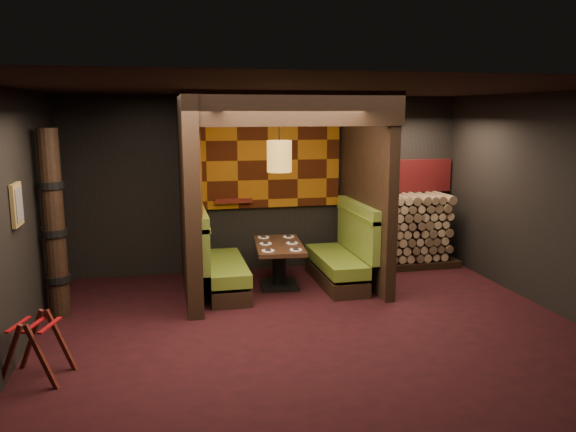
{
  "coord_description": "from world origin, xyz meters",
  "views": [
    {
      "loc": [
        -1.68,
        -6.26,
        2.59
      ],
      "look_at": [
        0.0,
        1.3,
        1.15
      ],
      "focal_mm": 35.0,
      "sensor_mm": 36.0,
      "label": 1
    }
  ],
  "objects_px": {
    "totem_column": "(54,226)",
    "dining_table": "(279,259)",
    "luggage_rack": "(36,346)",
    "booth_bench_right": "(343,258)",
    "booth_bench_left": "(218,265)",
    "firewood_stack": "(406,231)",
    "pendant_lamp": "(279,156)"
  },
  "relations": [
    {
      "from": "booth_bench_left",
      "to": "totem_column",
      "type": "relative_size",
      "value": 0.67
    },
    {
      "from": "booth_bench_right",
      "to": "dining_table",
      "type": "distance_m",
      "value": 0.99
    },
    {
      "from": "pendant_lamp",
      "to": "totem_column",
      "type": "bearing_deg",
      "value": -169.83
    },
    {
      "from": "luggage_rack",
      "to": "firewood_stack",
      "type": "xyz_separation_m",
      "value": [
        5.25,
        3.03,
        0.27
      ]
    },
    {
      "from": "pendant_lamp",
      "to": "totem_column",
      "type": "distance_m",
      "value": 3.14
    },
    {
      "from": "luggage_rack",
      "to": "booth_bench_right",
      "type": "bearing_deg",
      "value": 30.85
    },
    {
      "from": "booth_bench_right",
      "to": "totem_column",
      "type": "xyz_separation_m",
      "value": [
        -3.98,
        -0.55,
        0.79
      ]
    },
    {
      "from": "dining_table",
      "to": "luggage_rack",
      "type": "xyz_separation_m",
      "value": [
        -2.92,
        -2.37,
        -0.09
      ]
    },
    {
      "from": "booth_bench_left",
      "to": "dining_table",
      "type": "xyz_separation_m",
      "value": [
        0.91,
        0.04,
        0.03
      ]
    },
    {
      "from": "dining_table",
      "to": "pendant_lamp",
      "type": "height_order",
      "value": "pendant_lamp"
    },
    {
      "from": "booth_bench_right",
      "to": "luggage_rack",
      "type": "distance_m",
      "value": 4.54
    },
    {
      "from": "booth_bench_right",
      "to": "totem_column",
      "type": "bearing_deg",
      "value": -172.14
    },
    {
      "from": "booth_bench_left",
      "to": "firewood_stack",
      "type": "xyz_separation_m",
      "value": [
        3.25,
        0.7,
        0.21
      ]
    },
    {
      "from": "luggage_rack",
      "to": "totem_column",
      "type": "bearing_deg",
      "value": 92.57
    },
    {
      "from": "luggage_rack",
      "to": "booth_bench_left",
      "type": "bearing_deg",
      "value": 49.24
    },
    {
      "from": "booth_bench_left",
      "to": "pendant_lamp",
      "type": "xyz_separation_m",
      "value": [
        0.91,
        -0.01,
        1.56
      ]
    },
    {
      "from": "pendant_lamp",
      "to": "booth_bench_right",
      "type": "bearing_deg",
      "value": 0.7
    },
    {
      "from": "totem_column",
      "to": "dining_table",
      "type": "bearing_deg",
      "value": 11.1
    },
    {
      "from": "luggage_rack",
      "to": "pendant_lamp",
      "type": "bearing_deg",
      "value": 38.47
    },
    {
      "from": "booth_bench_right",
      "to": "pendant_lamp",
      "type": "relative_size",
      "value": 1.44
    },
    {
      "from": "booth_bench_right",
      "to": "totem_column",
      "type": "height_order",
      "value": "totem_column"
    },
    {
      "from": "dining_table",
      "to": "firewood_stack",
      "type": "distance_m",
      "value": 2.44
    },
    {
      "from": "booth_bench_left",
      "to": "luggage_rack",
      "type": "bearing_deg",
      "value": -130.76
    },
    {
      "from": "pendant_lamp",
      "to": "luggage_rack",
      "type": "xyz_separation_m",
      "value": [
        -2.92,
        -2.32,
        -1.63
      ]
    },
    {
      "from": "pendant_lamp",
      "to": "luggage_rack",
      "type": "bearing_deg",
      "value": -141.53
    },
    {
      "from": "booth_bench_right",
      "to": "totem_column",
      "type": "distance_m",
      "value": 4.1
    },
    {
      "from": "luggage_rack",
      "to": "firewood_stack",
      "type": "height_order",
      "value": "firewood_stack"
    },
    {
      "from": "booth_bench_left",
      "to": "totem_column",
      "type": "height_order",
      "value": "totem_column"
    },
    {
      "from": "booth_bench_right",
      "to": "luggage_rack",
      "type": "xyz_separation_m",
      "value": [
        -3.9,
        -2.33,
        -0.06
      ]
    },
    {
      "from": "booth_bench_left",
      "to": "booth_bench_right",
      "type": "bearing_deg",
      "value": 0.0
    },
    {
      "from": "totem_column",
      "to": "luggage_rack",
      "type": "bearing_deg",
      "value": -87.43
    },
    {
      "from": "totem_column",
      "to": "firewood_stack",
      "type": "relative_size",
      "value": 1.39
    }
  ]
}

